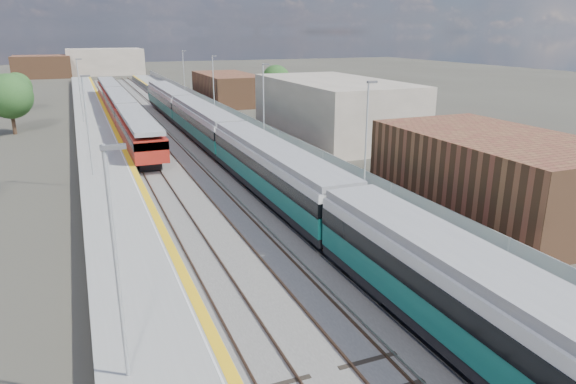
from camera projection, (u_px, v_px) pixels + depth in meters
ground at (185, 139)px, 57.42m from camera, size 320.00×320.00×0.00m
ballast_bed at (161, 136)px, 58.80m from camera, size 10.50×155.00×0.06m
tracks at (163, 133)px, 60.48m from camera, size 8.96×160.00×0.17m
platform_right at (224, 127)px, 61.37m from camera, size 4.70×155.00×8.52m
platform_left at (97, 136)px, 56.19m from camera, size 4.30×155.00×8.52m
buildings at (36, 35)px, 125.90m from camera, size 72.00×185.50×40.00m
green_train at (232, 141)px, 44.86m from camera, size 3.03×84.35×3.34m
red_train at (120, 106)px, 67.40m from camera, size 2.86×57.98×3.61m
tree_b at (9, 96)px, 58.84m from camera, size 5.16×5.16×6.99m
tree_c at (17, 87)px, 75.89m from camera, size 4.28×4.28×5.80m
tree_d at (276, 80)px, 82.81m from camera, size 4.75×4.75×6.44m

